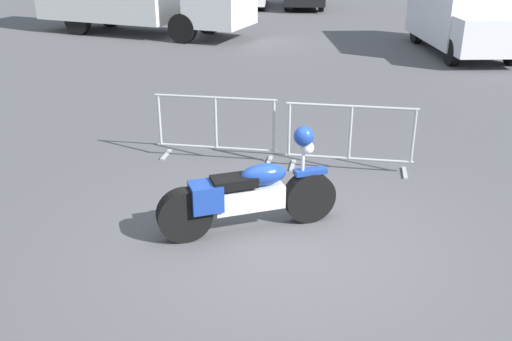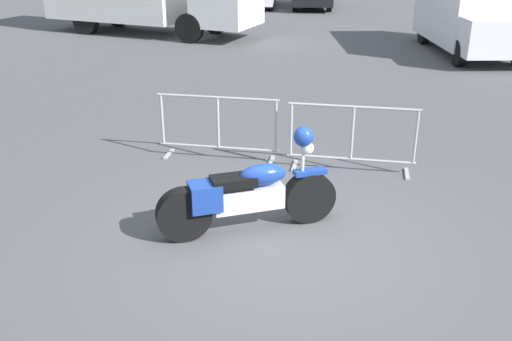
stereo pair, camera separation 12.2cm
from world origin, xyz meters
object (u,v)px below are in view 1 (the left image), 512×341
crowd_barrier_near (216,127)px  crowd_barrier_far (350,137)px  delivery_van (462,10)px  motorcycle (249,194)px  pedestrian (477,2)px

crowd_barrier_near → crowd_barrier_far: bearing=0.0°
crowd_barrier_near → delivery_van: size_ratio=0.37×
motorcycle → pedestrian: (4.76, 17.61, 0.42)m
motorcycle → crowd_barrier_near: (-1.08, 2.22, 0.05)m
crowd_barrier_near → pedestrian: (5.84, 15.39, 0.37)m
motorcycle → pedestrian: 18.25m
delivery_van → pedestrian: 5.40m
motorcycle → crowd_barrier_far: motorcycle is taller
crowd_barrier_far → pedestrian: 15.83m
crowd_barrier_far → delivery_van: bearing=75.8°
motorcycle → crowd_barrier_near: bearing=85.1°
crowd_barrier_far → pedestrian: pedestrian is taller
motorcycle → crowd_barrier_near: motorcycle is taller
crowd_barrier_near → delivery_van: (4.73, 10.12, 0.69)m
delivery_van → motorcycle: bearing=-31.5°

